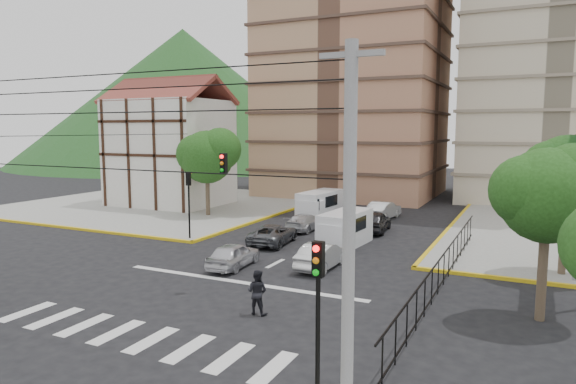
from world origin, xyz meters
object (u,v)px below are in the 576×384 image
Objects in this scene: traffic_light_se at (318,298)px; pedestrian_crosswalk at (257,292)px; van_right_lane at (344,230)px; van_left_lane at (319,206)px; car_silver_front_left at (233,255)px; car_white_front_right at (322,255)px; traffic_light_nw at (189,194)px.

pedestrian_crosswalk is at bearing 131.13° from traffic_light_se.
van_left_lane is (-5.16, 8.42, 0.05)m from van_right_lane.
car_silver_front_left is 0.94× the size of car_white_front_right.
van_left_lane reaches higher than pedestrian_crosswalk.
traffic_light_se is 19.37m from van_right_lane.
traffic_light_nw is at bearing 135.00° from traffic_light_se.
traffic_light_nw is 2.43× the size of pedestrian_crosswalk.
van_left_lane reaches higher than car_white_front_right.
van_right_lane reaches higher than pedestrian_crosswalk.
traffic_light_nw is 0.85× the size of van_left_lane.
van_left_lane is at bearing -88.31° from car_silver_front_left.
van_left_lane is 2.86× the size of pedestrian_crosswalk.
van_right_lane is at bearing -120.71° from car_silver_front_left.
car_white_front_right is at bearing -160.01° from car_silver_front_left.
car_white_front_right is (5.81, -13.71, -0.41)m from van_left_lane.
van_left_lane is 1.32× the size of car_silver_front_left.
car_white_front_right is at bearing -61.42° from van_left_lane.
traffic_light_nw is at bearing -106.83° from van_left_lane.
traffic_light_se is 1.00× the size of traffic_light_nw.
car_silver_front_left is at bearing -52.80° from pedestrian_crosswalk.
traffic_light_se is 2.43× the size of pedestrian_crosswalk.
van_right_lane is 9.88m from van_left_lane.
traffic_light_nw is 10.36m from van_right_lane.
car_silver_front_left is (-9.46, 11.17, -2.44)m from traffic_light_se.
car_silver_front_left is 2.17× the size of pedestrian_crosswalk.
pedestrian_crosswalk is at bearing -43.02° from traffic_light_nw.
van_right_lane reaches higher than car_white_front_right.
pedestrian_crosswalk is (6.06, -21.15, -0.19)m from van_left_lane.
traffic_light_se reaches higher than pedestrian_crosswalk.
car_silver_front_left is 7.17m from pedestrian_crosswalk.
van_right_lane is at bearing -88.08° from pedestrian_crosswalk.
van_right_lane is at bearing 15.74° from traffic_light_nw.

